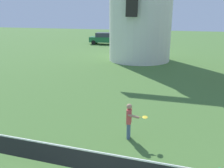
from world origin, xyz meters
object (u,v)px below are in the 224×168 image
Objects in this scene: player_far at (130,119)px; parked_car_cream at (142,40)px; tennis_net at (88,161)px; parked_car_green at (104,38)px.

player_far is 0.32× the size of parked_car_cream.
tennis_net is 1.51× the size of parked_car_cream.
parked_car_cream reaches higher than tennis_net.
parked_car_green is at bearing 108.13° from tennis_net.
tennis_net is 1.39× the size of parked_car_green.
player_far is 26.19m from parked_car_green.
parked_car_green reaches higher than tennis_net.
player_far is at bearing 80.19° from tennis_net.
parked_car_green reaches higher than player_far.
tennis_net is 28.46m from parked_car_green.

